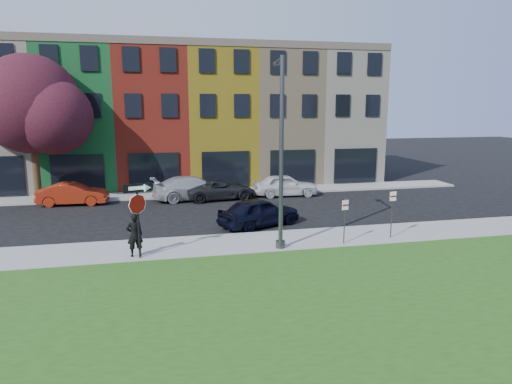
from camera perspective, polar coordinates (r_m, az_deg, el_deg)
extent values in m
plane|color=black|center=(17.73, 4.35, -9.19)|extent=(120.00, 120.00, 0.00)
cube|color=gray|center=(21.02, 7.22, -5.83)|extent=(40.00, 3.00, 0.12)
cube|color=gray|center=(31.56, -8.85, -0.23)|extent=(40.00, 2.40, 0.12)
cube|color=beige|center=(38.49, -28.04, 8.03)|extent=(5.00, 10.00, 10.00)
cube|color=#258B3D|center=(37.49, -20.59, 8.56)|extent=(5.00, 10.00, 10.00)
cube|color=#A8291C|center=(37.14, -12.84, 8.96)|extent=(5.00, 10.00, 10.00)
cube|color=gold|center=(37.46, -5.08, 9.20)|extent=(5.00, 10.00, 10.00)
cube|color=tan|center=(38.43, 2.43, 9.28)|extent=(5.00, 10.00, 10.00)
cube|color=beige|center=(40.02, 9.46, 9.21)|extent=(5.00, 10.00, 10.00)
cube|color=black|center=(32.48, -8.18, 2.68)|extent=(30.00, 0.12, 2.60)
cylinder|color=black|center=(18.40, -14.50, -3.66)|extent=(0.08, 0.08, 2.89)
cylinder|color=white|center=(18.22, -14.61, -1.47)|extent=(0.79, 0.24, 0.81)
cylinder|color=maroon|center=(18.19, -14.61, -1.49)|extent=(0.75, 0.22, 0.77)
cube|color=black|center=(18.10, -14.70, 0.49)|extent=(1.02, 0.32, 0.34)
cube|color=white|center=(18.07, -14.70, 0.48)|extent=(0.64, 0.19, 0.14)
imported|color=black|center=(18.76, -14.92, -5.19)|extent=(0.84, 0.73, 1.76)
imported|color=black|center=(23.04, 0.41, -2.52)|extent=(4.90, 5.59, 1.47)
imported|color=maroon|center=(30.14, -21.91, -0.22)|extent=(1.98, 4.32, 1.36)
imported|color=#A5A5A9|center=(29.78, -7.81, 0.52)|extent=(3.76, 5.93, 1.53)
imported|color=black|center=(29.72, -4.53, 0.31)|extent=(3.36, 5.15, 1.27)
imported|color=silver|center=(30.78, 3.69, 0.87)|extent=(2.31, 4.54, 1.47)
cylinder|color=#414245|center=(18.63, 3.19, 4.61)|extent=(0.18, 0.18, 7.85)
cylinder|color=#414245|center=(19.41, 3.07, -6.54)|extent=(0.40, 0.40, 0.30)
cylinder|color=#414245|center=(19.59, 2.95, 16.13)|extent=(0.43, 1.99, 0.12)
cube|color=#414245|center=(20.68, 2.59, 15.72)|extent=(0.33, 0.58, 0.16)
cylinder|color=#414245|center=(20.11, 11.00, -3.59)|extent=(0.05, 0.05, 2.00)
cube|color=white|center=(19.92, 11.11, -1.61)|extent=(0.32, 0.09, 0.42)
cube|color=maroon|center=(19.90, 11.13, -1.62)|extent=(0.31, 0.08, 0.06)
cylinder|color=#414245|center=(21.47, 16.61, -2.60)|extent=(0.05, 0.05, 2.24)
cube|color=white|center=(21.28, 16.76, -0.51)|extent=(0.32, 0.05, 0.42)
cube|color=maroon|center=(21.26, 16.79, -0.52)|extent=(0.32, 0.04, 0.06)
cylinder|color=black|center=(32.05, -25.78, 2.58)|extent=(0.44, 0.44, 3.85)
sphere|color=black|center=(31.79, -26.39, 9.82)|extent=(6.09, 6.09, 6.09)
sphere|color=black|center=(30.58, -23.88, 8.59)|extent=(4.56, 4.56, 4.56)
sphere|color=black|center=(33.17, -28.19, 8.61)|extent=(4.26, 4.26, 4.26)
sphere|color=black|center=(32.33, -25.76, 11.76)|extent=(3.65, 3.65, 3.65)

